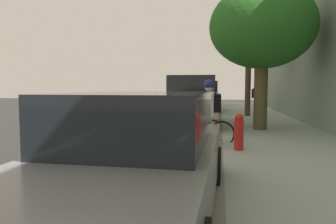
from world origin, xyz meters
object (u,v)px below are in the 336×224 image
object	(u,v)px
street_tree_mid_block	(249,32)
parked_suv_silver_far	(206,94)
parked_suv_tan_second	(193,101)
parked_sedan_grey_nearest	(138,158)
cyclist_with_backpack	(210,107)
street_tree_near_cyclist	(262,28)
fire_hydrant	(239,132)
pedestrian_on_phone	(257,96)
parked_pickup_dark_blue_mid	(203,98)
bicycle_at_curb	(202,133)

from	to	relation	value
street_tree_mid_block	parked_suv_silver_far	bearing A→B (deg)	105.03
parked_suv_tan_second	parked_sedan_grey_nearest	bearing A→B (deg)	-89.25
street_tree_mid_block	cyclist_with_backpack	bearing A→B (deg)	-100.62
parked_sedan_grey_nearest	street_tree_near_cyclist	size ratio (longest dim) A/B	0.91
parked_sedan_grey_nearest	parked_suv_tan_second	xyz separation A→B (m)	(-0.12, 8.82, 0.27)
street_tree_near_cyclist	fire_hydrant	size ratio (longest dim) A/B	5.79
pedestrian_on_phone	fire_hydrant	size ratio (longest dim) A/B	1.89
parked_suv_tan_second	street_tree_near_cyclist	size ratio (longest dim) A/B	0.98
parked_pickup_dark_blue_mid	street_tree_near_cyclist	xyz separation A→B (m)	(2.40, -8.23, 2.66)
parked_suv_silver_far	street_tree_mid_block	xyz separation A→B (m)	(2.49, -9.26, 3.28)
cyclist_with_backpack	street_tree_near_cyclist	world-z (taller)	street_tree_near_cyclist
parked_pickup_dark_blue_mid	parked_suv_silver_far	bearing A→B (deg)	90.81
cyclist_with_backpack	street_tree_mid_block	world-z (taller)	street_tree_mid_block
parked_pickup_dark_blue_mid	street_tree_mid_block	bearing A→B (deg)	-51.95
parked_suv_tan_second	bicycle_at_curb	world-z (taller)	parked_suv_tan_second
parked_suv_tan_second	parked_suv_silver_far	bearing A→B (deg)	90.37
bicycle_at_curb	cyclist_with_backpack	bearing A→B (deg)	-63.62
street_tree_near_cyclist	fire_hydrant	distance (m)	4.91
parked_suv_silver_far	pedestrian_on_phone	bearing A→B (deg)	-63.34
parked_suv_silver_far	fire_hydrant	distance (m)	18.28
parked_suv_silver_far	fire_hydrant	xyz separation A→B (m)	(1.57, -18.21, -0.47)
cyclist_with_backpack	street_tree_near_cyclist	xyz separation A→B (m)	(1.59, 3.31, 2.48)
cyclist_with_backpack	parked_suv_tan_second	bearing A→B (deg)	100.16
street_tree_near_cyclist	parked_suv_silver_far	bearing A→B (deg)	99.78
parked_suv_silver_far	bicycle_at_curb	world-z (taller)	parked_suv_silver_far
cyclist_with_backpack	street_tree_mid_block	bearing A→B (deg)	79.38
bicycle_at_curb	street_tree_near_cyclist	distance (m)	4.66
parked_sedan_grey_nearest	parked_suv_tan_second	world-z (taller)	parked_suv_tan_second
parked_suv_silver_far	bicycle_at_curb	distance (m)	17.32
parked_suv_silver_far	bicycle_at_curb	bearing A→B (deg)	-87.77
bicycle_at_curb	parked_pickup_dark_blue_mid	bearing A→B (deg)	93.02
parked_pickup_dark_blue_mid	cyclist_with_backpack	distance (m)	11.58
parked_pickup_dark_blue_mid	street_tree_mid_block	world-z (taller)	street_tree_mid_block
street_tree_near_cyclist	parked_suv_tan_second	bearing A→B (deg)	153.22
cyclist_with_backpack	street_tree_mid_block	xyz separation A→B (m)	(1.59, 8.48, 3.22)
pedestrian_on_phone	fire_hydrant	world-z (taller)	pedestrian_on_phone
parked_suv_tan_second	parked_pickup_dark_blue_mid	bearing A→B (deg)	89.98
parked_suv_tan_second	parked_pickup_dark_blue_mid	distance (m)	7.02
parked_sedan_grey_nearest	street_tree_mid_block	bearing A→B (deg)	79.86
street_tree_mid_block	parked_sedan_grey_nearest	bearing A→B (deg)	-100.14
parked_suv_tan_second	pedestrian_on_phone	xyz separation A→B (m)	(3.15, 6.77, -0.00)
parked_sedan_grey_nearest	parked_suv_tan_second	bearing A→B (deg)	90.75
parked_suv_silver_far	parked_sedan_grey_nearest	bearing A→B (deg)	-89.48
parked_sedan_grey_nearest	fire_hydrant	world-z (taller)	parked_sedan_grey_nearest
street_tree_near_cyclist	street_tree_mid_block	bearing A→B (deg)	90.00
bicycle_at_curb	parked_suv_tan_second	bearing A→B (deg)	98.20
parked_pickup_dark_blue_mid	parked_suv_silver_far	distance (m)	6.20
parked_suv_silver_far	cyclist_with_backpack	distance (m)	17.77
parked_pickup_dark_blue_mid	street_tree_near_cyclist	bearing A→B (deg)	-73.75
parked_suv_silver_far	street_tree_near_cyclist	distance (m)	14.86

